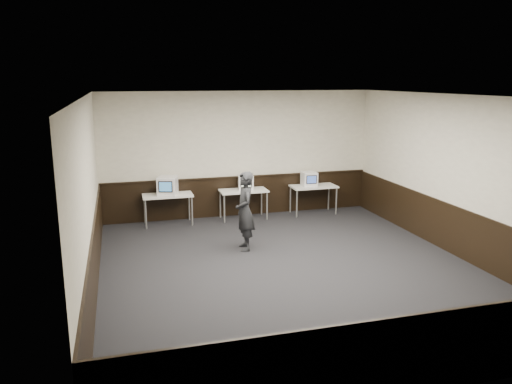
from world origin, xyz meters
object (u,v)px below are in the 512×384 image
(desk_left, at_px, (168,197))
(emac_center, at_px, (246,182))
(emac_right, at_px, (309,179))
(person, at_px, (245,211))
(desk_center, at_px, (243,193))
(desk_right, at_px, (313,188))
(emac_left, at_px, (167,186))

(desk_left, relative_size, emac_center, 2.63)
(emac_right, height_order, person, person)
(desk_center, relative_size, emac_right, 2.87)
(desk_right, xyz_separation_m, person, (-2.44, -2.28, 0.15))
(desk_right, xyz_separation_m, emac_right, (-0.12, 0.02, 0.26))
(emac_center, bearing_deg, desk_right, 8.90)
(desk_right, bearing_deg, emac_center, 178.68)
(desk_left, bearing_deg, emac_right, 0.37)
(desk_center, relative_size, desk_right, 1.00)
(desk_center, xyz_separation_m, desk_right, (1.90, 0.00, 0.00))
(desk_right, height_order, emac_center, emac_center)
(desk_left, distance_m, emac_left, 0.30)
(desk_left, xyz_separation_m, emac_right, (3.68, 0.02, 0.26))
(emac_center, xyz_separation_m, person, (-0.61, -2.32, -0.11))
(emac_left, relative_size, emac_center, 1.27)
(desk_right, relative_size, emac_left, 2.07)
(desk_left, bearing_deg, person, -59.16)
(desk_left, height_order, emac_right, emac_right)
(desk_left, bearing_deg, emac_center, 1.23)
(emac_right, bearing_deg, emac_center, -177.67)
(desk_center, distance_m, emac_right, 1.80)
(desk_right, height_order, emac_left, emac_left)
(emac_center, bearing_deg, emac_left, -168.27)
(desk_right, distance_m, emac_right, 0.28)
(desk_left, bearing_deg, emac_left, -57.91)
(emac_center, bearing_deg, person, -94.59)
(desk_left, relative_size, emac_right, 2.87)
(emac_right, relative_size, person, 0.25)
(emac_center, distance_m, person, 2.40)
(desk_right, distance_m, emac_left, 3.81)
(desk_center, bearing_deg, emac_center, 30.31)
(emac_left, bearing_deg, emac_center, 18.51)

